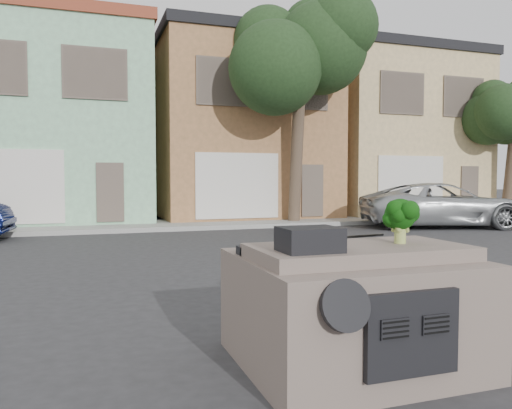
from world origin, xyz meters
TOP-DOWN VIEW (x-y plane):
  - ground_plane at (0.00, 0.00)m, footprint 120.00×120.00m
  - sidewalk at (0.00, 10.50)m, footprint 40.00×3.00m
  - townhouse_mint at (-3.50, 14.50)m, footprint 7.20×8.20m
  - townhouse_tan at (4.00, 14.50)m, footprint 7.20×8.20m
  - townhouse_beige at (11.50, 14.50)m, footprint 7.20×8.20m
  - silver_pickup at (9.57, 7.42)m, footprint 6.14×4.17m
  - tree_near at (5.00, 9.80)m, footprint 4.40×4.00m
  - tree_far at (15.00, 9.80)m, footprint 3.20×3.00m
  - car_dashboard at (0.00, -3.00)m, footprint 2.00×1.80m
  - instrument_hump at (-0.58, -3.35)m, footprint 0.48×0.38m
  - wiper_arm at (0.28, -2.62)m, footprint 0.69×0.15m
  - broccoli at (0.43, -3.14)m, footprint 0.43×0.43m

SIDE VIEW (x-z plane):
  - ground_plane at x=0.00m, z-range 0.00..0.00m
  - silver_pickup at x=9.57m, z-range -0.78..0.78m
  - sidewalk at x=0.00m, z-range 0.00..0.15m
  - car_dashboard at x=0.00m, z-range 0.00..1.12m
  - wiper_arm at x=0.28m, z-range 1.12..1.14m
  - instrument_hump at x=-0.58m, z-range 1.12..1.32m
  - broccoli at x=0.43m, z-range 1.12..1.54m
  - tree_far at x=15.00m, z-range 0.00..6.00m
  - townhouse_mint at x=-3.50m, z-range 0.00..7.55m
  - townhouse_tan at x=4.00m, z-range 0.00..7.55m
  - townhouse_beige at x=11.50m, z-range 0.00..7.55m
  - tree_near at x=5.00m, z-range 0.00..8.50m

